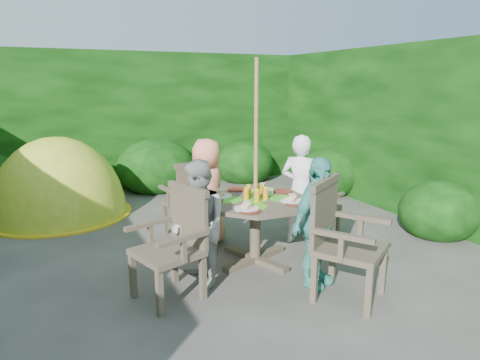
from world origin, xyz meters
name	(u,v)px	position (x,y,z in m)	size (l,w,h in m)	color
ground	(179,261)	(0.00, 0.00, 0.00)	(60.00, 60.00, 0.00)	#44413D
hedge_enclosure	(147,137)	(0.00, 1.33, 1.25)	(9.00, 9.00, 2.50)	black
patio_table	(256,209)	(0.78, -0.36, 0.61)	(1.59, 1.59, 0.86)	#41372A
parasol_pole	(256,165)	(0.77, -0.37, 1.10)	(0.04, 0.04, 2.20)	olive
garden_chair_right	(314,203)	(1.81, 0.01, 0.46)	(0.61, 0.64, 0.85)	#41372A
garden_chair_left	(175,242)	(-0.25, -0.75, 0.53)	(0.68, 0.72, 0.99)	#41372A
garden_chair_back	(191,198)	(0.38, 0.66, 0.52)	(0.66, 0.61, 0.97)	#41372A
garden_chair_front	(341,239)	(1.13, -1.40, 0.56)	(0.84, 0.81, 1.06)	#41372A
child_right	(300,190)	(1.52, -0.09, 0.68)	(0.49, 0.32, 1.36)	white
child_left	(199,225)	(0.02, -0.64, 0.62)	(0.61, 0.47, 1.25)	#A3A29D
child_back	(207,192)	(0.49, 0.38, 0.65)	(0.64, 0.42, 1.31)	#FE8F69
child_front	(317,223)	(1.05, -1.12, 0.64)	(0.75, 0.31, 1.28)	#4CB3A6
dome_tent	(61,215)	(-1.12, 2.39, 0.00)	(2.41, 2.41, 2.37)	#A9C025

